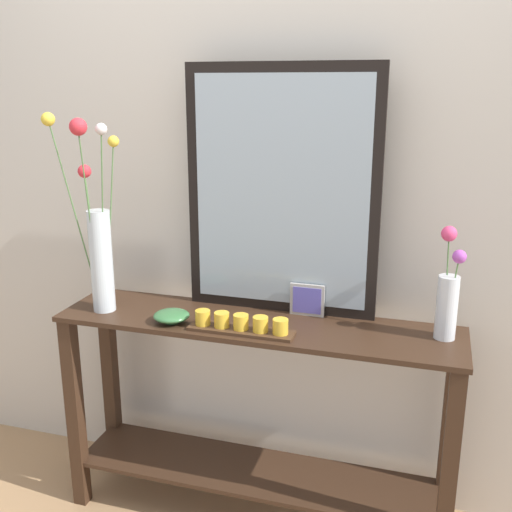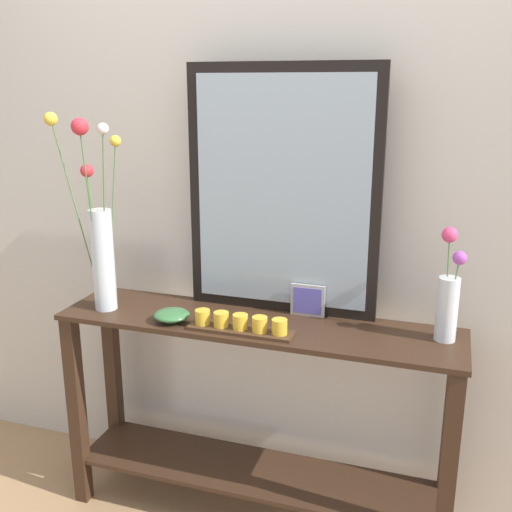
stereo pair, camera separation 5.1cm
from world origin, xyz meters
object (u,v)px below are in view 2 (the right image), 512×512
object	(u,v)px
mirror_leaning	(282,193)
vase_right	(448,298)
candle_tray	(240,325)
console_table	(256,403)
decorative_bowl	(172,315)
picture_frame_small	(308,300)
tall_vase_left	(100,238)

from	to	relation	value
mirror_leaning	vase_right	distance (m)	0.71
candle_tray	vase_right	bearing A→B (deg)	12.81
console_table	decorative_bowl	distance (m)	0.49
console_table	vase_right	bearing A→B (deg)	4.42
vase_right	picture_frame_small	xyz separation A→B (m)	(-0.51, 0.07, -0.09)
tall_vase_left	vase_right	xyz separation A→B (m)	(1.31, 0.11, -0.14)
mirror_leaning	decorative_bowl	world-z (taller)	mirror_leaning
vase_right	candle_tray	world-z (taller)	vase_right
vase_right	decorative_bowl	distance (m)	1.01
vase_right	decorative_bowl	bearing A→B (deg)	-171.49
console_table	picture_frame_small	size ratio (longest dim) A/B	11.46
picture_frame_small	console_table	bearing A→B (deg)	-144.44
tall_vase_left	candle_tray	distance (m)	0.66
console_table	candle_tray	distance (m)	0.39
picture_frame_small	decorative_bowl	xyz separation A→B (m)	(-0.48, -0.22, -0.04)
console_table	decorative_bowl	world-z (taller)	decorative_bowl
console_table	candle_tray	size ratio (longest dim) A/B	3.94
mirror_leaning	decorative_bowl	xyz separation A→B (m)	(-0.36, -0.24, -0.45)
mirror_leaning	picture_frame_small	world-z (taller)	mirror_leaning
candle_tray	decorative_bowl	bearing A→B (deg)	177.33
tall_vase_left	decorative_bowl	distance (m)	0.42
decorative_bowl	mirror_leaning	bearing A→B (deg)	34.23
console_table	picture_frame_small	world-z (taller)	picture_frame_small
picture_frame_small	decorative_bowl	world-z (taller)	picture_frame_small
candle_tray	decorative_bowl	world-z (taller)	candle_tray
tall_vase_left	vase_right	world-z (taller)	tall_vase_left
tall_vase_left	vase_right	size ratio (longest dim) A/B	1.92
mirror_leaning	vase_right	bearing A→B (deg)	-8.77
console_table	candle_tray	world-z (taller)	candle_tray
console_table	picture_frame_small	distance (m)	0.46
console_table	decorative_bowl	xyz separation A→B (m)	(-0.31, -0.10, 0.37)
mirror_leaning	candle_tray	world-z (taller)	mirror_leaning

